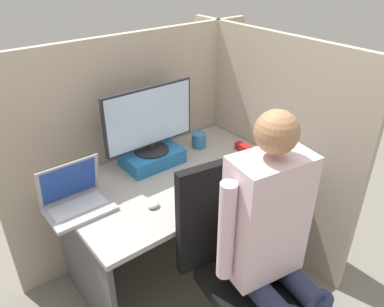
% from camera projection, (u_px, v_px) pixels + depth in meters
% --- Properties ---
extents(ground_plane, '(12.00, 12.00, 0.00)m').
position_uv_depth(ground_plane, '(216.00, 301.00, 2.28)').
color(ground_plane, slate).
extents(cubicle_panel_back, '(1.80, 0.05, 1.47)m').
position_uv_depth(cubicle_panel_back, '(139.00, 147.00, 2.47)').
color(cubicle_panel_back, tan).
rests_on(cubicle_panel_back, ground).
extents(cubicle_panel_right, '(0.04, 1.44, 1.47)m').
position_uv_depth(cubicle_panel_right, '(264.00, 144.00, 2.50)').
color(cubicle_panel_right, tan).
rests_on(cubicle_panel_right, ground).
extents(desk, '(1.30, 0.78, 0.71)m').
position_uv_depth(desk, '(176.00, 201.00, 2.29)').
color(desk, '#9E9993').
rests_on(desk, ground).
extents(paper_box, '(0.36, 0.24, 0.09)m').
position_uv_depth(paper_box, '(152.00, 157.00, 2.30)').
color(paper_box, '#236BAD').
rests_on(paper_box, desk).
extents(monitor, '(0.59, 0.21, 0.40)m').
position_uv_depth(monitor, '(149.00, 120.00, 2.18)').
color(monitor, '#232328').
rests_on(monitor, paper_box).
extents(laptop, '(0.32, 0.24, 0.25)m').
position_uv_depth(laptop, '(77.00, 200.00, 1.91)').
color(laptop, '#99999E').
rests_on(laptop, desk).
extents(mouse, '(0.06, 0.05, 0.03)m').
position_uv_depth(mouse, '(154.00, 205.00, 1.93)').
color(mouse, silver).
rests_on(mouse, desk).
extents(stapler, '(0.05, 0.14, 0.05)m').
position_uv_depth(stapler, '(244.00, 148.00, 2.44)').
color(stapler, '#A31919').
rests_on(stapler, desk).
extents(carrot_toy, '(0.05, 0.12, 0.05)m').
position_uv_depth(carrot_toy, '(231.00, 170.00, 2.21)').
color(carrot_toy, orange).
rests_on(carrot_toy, desk).
extents(office_chair, '(0.54, 0.60, 1.05)m').
position_uv_depth(office_chair, '(241.00, 263.00, 1.84)').
color(office_chair, black).
rests_on(office_chair, ground).
extents(person, '(0.47, 0.44, 1.38)m').
position_uv_depth(person, '(273.00, 238.00, 1.62)').
color(person, '#282D4C').
rests_on(person, ground).
extents(coffee_mug, '(0.09, 0.09, 0.10)m').
position_uv_depth(coffee_mug, '(199.00, 140.00, 2.49)').
color(coffee_mug, teal).
rests_on(coffee_mug, desk).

